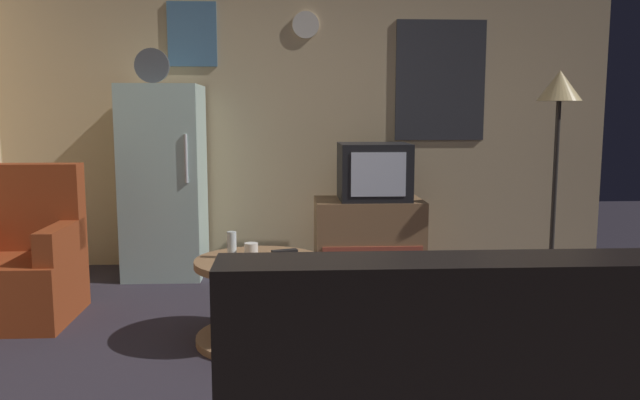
{
  "coord_description": "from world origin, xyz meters",
  "views": [
    {
      "loc": [
        -0.15,
        -2.99,
        1.28
      ],
      "look_at": [
        0.06,
        0.9,
        0.75
      ],
      "focal_mm": 35.7,
      "sensor_mm": 36.0,
      "label": 1
    }
  ],
  "objects": [
    {
      "name": "remote_control",
      "position": [
        -0.16,
        0.62,
        0.49
      ],
      "size": [
        0.16,
        0.09,
        0.02
      ],
      "primitive_type": "cube",
      "rotation": [
        0.0,
        0.0,
        0.31
      ],
      "color": "black",
      "rests_on": "coffee_table"
    },
    {
      "name": "tv_stand",
      "position": [
        0.5,
        1.93,
        0.31
      ],
      "size": [
        0.84,
        0.53,
        0.61
      ],
      "color": "#8E6642",
      "rests_on": "ground_plane"
    },
    {
      "name": "armchair",
      "position": [
        -1.83,
        1.0,
        0.34
      ],
      "size": [
        0.68,
        0.68,
        0.96
      ],
      "color": "maroon",
      "rests_on": "ground_plane"
    },
    {
      "name": "book_stack",
      "position": [
        1.22,
        1.85,
        0.07
      ],
      "size": [
        0.22,
        0.15,
        0.14
      ],
      "color": "#6A4893",
      "rests_on": "ground_plane"
    },
    {
      "name": "crt_tv",
      "position": [
        0.54,
        1.93,
        0.83
      ],
      "size": [
        0.54,
        0.51,
        0.44
      ],
      "color": "black",
      "rests_on": "tv_stand"
    },
    {
      "name": "standing_lamp",
      "position": [
        1.83,
        1.57,
        1.36
      ],
      "size": [
        0.32,
        0.32,
        1.59
      ],
      "color": "#332D28",
      "rests_on": "ground_plane"
    },
    {
      "name": "ground_plane",
      "position": [
        0.0,
        0.0,
        0.0
      ],
      "size": [
        12.0,
        12.0,
        0.0
      ],
      "primitive_type": "plane",
      "color": "#2D2833"
    },
    {
      "name": "wine_glass",
      "position": [
        -0.46,
        0.53,
        0.55
      ],
      "size": [
        0.05,
        0.05,
        0.15
      ],
      "primitive_type": "cylinder",
      "color": "silver",
      "rests_on": "coffee_table"
    },
    {
      "name": "fridge",
      "position": [
        -1.11,
        2.05,
        0.75
      ],
      "size": [
        0.6,
        0.62,
        1.77
      ],
      "color": "silver",
      "rests_on": "ground_plane"
    },
    {
      "name": "mug_ceramic_white",
      "position": [
        -0.35,
        0.5,
        0.52
      ],
      "size": [
        0.08,
        0.08,
        0.09
      ],
      "primitive_type": "cylinder",
      "color": "silver",
      "rests_on": "coffee_table"
    },
    {
      "name": "wall_with_art",
      "position": [
        0.01,
        2.45,
        1.29
      ],
      "size": [
        5.2,
        0.12,
        2.57
      ],
      "color": "#D1B284",
      "rests_on": "ground_plane"
    },
    {
      "name": "coffee_table",
      "position": [
        -0.3,
        0.49,
        0.24
      ],
      "size": [
        0.72,
        0.72,
        0.48
      ],
      "color": "#8E6642",
      "rests_on": "ground_plane"
    }
  ]
}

